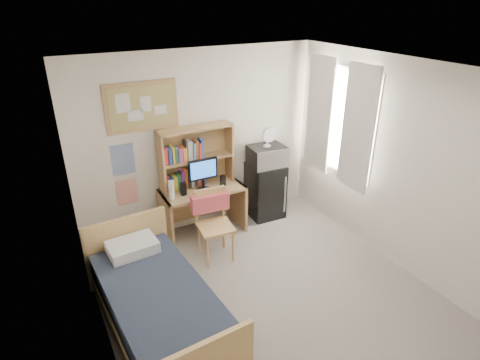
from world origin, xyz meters
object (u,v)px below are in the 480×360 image
speaker_right (223,181)px  microwave (267,156)px  desk (203,211)px  mini_fridge (265,190)px  desk_chair (215,227)px  monitor (203,176)px  speaker_left (183,189)px  desk_fan (267,137)px  bulletin_board (142,107)px  bed (159,309)px

speaker_right → microwave: bearing=5.7°
desk → mini_fridge: bearing=2.0°
desk_chair → monitor: monitor is taller
mini_fridge → speaker_right: (-0.78, -0.10, 0.38)m
microwave → desk_chair: bearing=-147.5°
mini_fridge → speaker_left: size_ratio=4.87×
monitor → desk_fan: bearing=4.1°
desk → speaker_left: (-0.30, -0.06, 0.45)m
bulletin_board → desk_fan: 1.86m
bulletin_board → mini_fridge: (1.73, -0.26, -1.49)m
mini_fridge → bed: (-2.23, -1.55, -0.17)m
desk → monitor: (0.00, -0.06, 0.59)m
mini_fridge → speaker_left: (-1.38, -0.10, 0.39)m
speaker_right → bed: bearing=-135.1°
desk_chair → mini_fridge: (1.18, 0.68, -0.05)m
mini_fridge → speaker_left: bearing=-172.6°
desk → desk_fan: 1.43m
bed → desk_fan: (2.23, 1.53, 1.04)m
bulletin_board → speaker_left: bulletin_board is taller
mini_fridge → desk_fan: desk_fan is taller
bulletin_board → monitor: bulletin_board is taller
desk → desk_chair: size_ratio=1.22×
bed → speaker_left: size_ratio=10.88×
speaker_right → desk_fan: (0.78, 0.08, 0.50)m
bed → microwave: size_ratio=3.67×
desk → speaker_right: (0.30, -0.06, 0.44)m
bulletin_board → mini_fridge: bearing=-8.5°
bed → monitor: size_ratio=4.29×
bulletin_board → speaker_right: bulletin_board is taller
monitor → microwave: bearing=4.1°
desk_chair → bed: desk_chair is taller
desk_chair → bed: 1.39m
desk_chair → monitor: bearing=85.9°
bed → monitor: 1.98m
desk_chair → mini_fridge: size_ratio=1.11×
desk → monitor: bearing=-90.0°
desk_chair → bed: size_ratio=0.50×
desk_chair → speaker_left: 0.70m
mini_fridge → speaker_right: speaker_right is taller
bulletin_board → bed: (-0.50, -1.81, -1.66)m
desk_chair → microwave: microwave is taller
bulletin_board → speaker_left: size_ratio=5.31×
desk_chair → desk_fan: (1.17, 0.66, 0.83)m
speaker_left → monitor: bearing=-0.0°
monitor → speaker_right: (0.30, 0.00, -0.15)m
bulletin_board → desk_chair: bearing=-59.2°
mini_fridge → microwave: microwave is taller
desk_chair → bulletin_board: bearing=126.3°
bulletin_board → mini_fridge: bulletin_board is taller
monitor → desk_fan: size_ratio=1.63×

